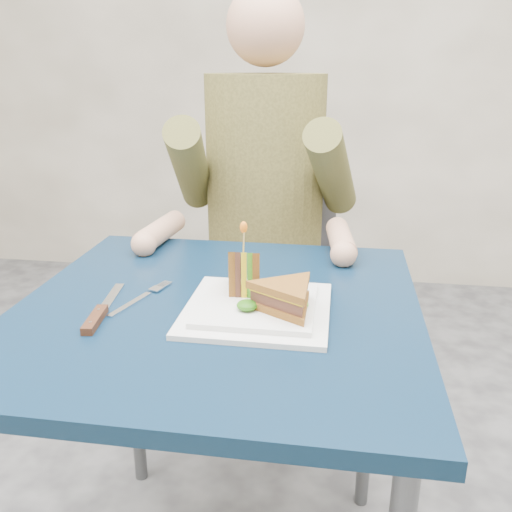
% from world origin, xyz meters
% --- Properties ---
extents(back_wall, '(4.00, 0.02, 2.80)m').
position_xyz_m(back_wall, '(0.00, 2.00, 1.40)').
color(back_wall, '#AEA490').
rests_on(back_wall, ground).
extents(table, '(0.75, 0.75, 0.73)m').
position_xyz_m(table, '(0.00, 0.00, 0.65)').
color(table, black).
rests_on(table, ground).
extents(chair, '(0.42, 0.40, 0.93)m').
position_xyz_m(chair, '(0.00, 0.73, 0.54)').
color(chair, '#47474C').
rests_on(chair, ground).
extents(diner, '(0.54, 0.59, 0.74)m').
position_xyz_m(diner, '(-0.00, 0.62, 0.91)').
color(diner, brown).
rests_on(diner, chair).
extents(plate, '(0.26, 0.26, 0.02)m').
position_xyz_m(plate, '(0.08, -0.02, 0.74)').
color(plate, white).
rests_on(plate, table).
extents(sandwich_flat, '(0.20, 0.20, 0.05)m').
position_xyz_m(sandwich_flat, '(0.13, -0.05, 0.78)').
color(sandwich_flat, brown).
rests_on(sandwich_flat, plate).
extents(sandwich_upright, '(0.08, 0.13, 0.13)m').
position_xyz_m(sandwich_upright, '(0.05, 0.02, 0.78)').
color(sandwich_upright, brown).
rests_on(sandwich_upright, plate).
extents(fork, '(0.07, 0.17, 0.01)m').
position_xyz_m(fork, '(-0.15, -0.00, 0.73)').
color(fork, silver).
rests_on(fork, table).
extents(knife, '(0.05, 0.22, 0.02)m').
position_xyz_m(knife, '(-0.20, -0.09, 0.74)').
color(knife, silver).
rests_on(knife, table).
extents(toothpick, '(0.01, 0.01, 0.06)m').
position_xyz_m(toothpick, '(0.05, 0.02, 0.85)').
color(toothpick, tan).
rests_on(toothpick, sandwich_upright).
extents(toothpick_frill, '(0.01, 0.01, 0.02)m').
position_xyz_m(toothpick_frill, '(0.05, 0.02, 0.88)').
color(toothpick_frill, orange).
rests_on(toothpick_frill, sandwich_upright).
extents(lettuce_spill, '(0.15, 0.13, 0.02)m').
position_xyz_m(lettuce_spill, '(0.08, -0.01, 0.76)').
color(lettuce_spill, '#337A14').
rests_on(lettuce_spill, plate).
extents(onion_ring, '(0.04, 0.04, 0.02)m').
position_xyz_m(onion_ring, '(0.09, -0.02, 0.77)').
color(onion_ring, '#9E4C7A').
rests_on(onion_ring, plate).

